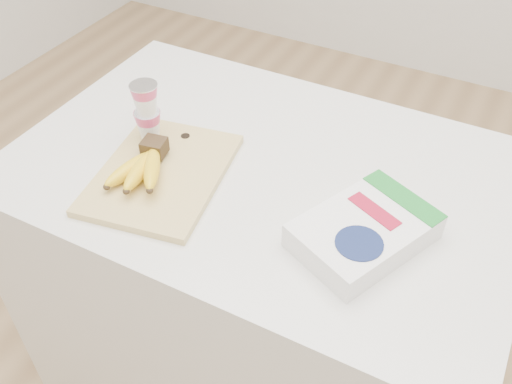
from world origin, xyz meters
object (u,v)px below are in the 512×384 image
at_px(cutting_board, 162,174).
at_px(bananas, 143,166).
at_px(yogurt_stack, 147,111).
at_px(cereal_box, 364,231).
at_px(table, 263,287).

height_order(cutting_board, bananas, bananas).
relative_size(cutting_board, yogurt_stack, 2.41).
bearing_deg(cutting_board, bananas, -143.11).
relative_size(bananas, cereal_box, 0.59).
distance_m(cutting_board, cereal_box, 0.43).
xyz_separation_m(yogurt_stack, cereal_box, (0.51, -0.06, -0.06)).
relative_size(bananas, yogurt_stack, 1.25).
relative_size(cutting_board, cereal_box, 1.13).
relative_size(cutting_board, bananas, 1.92).
xyz_separation_m(cutting_board, bananas, (-0.02, -0.03, 0.03)).
distance_m(cutting_board, bananas, 0.05).
relative_size(table, cutting_board, 3.24).
xyz_separation_m(table, yogurt_stack, (-0.26, -0.05, 0.50)).
bearing_deg(cereal_box, table, -178.34).
distance_m(table, cutting_board, 0.47).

